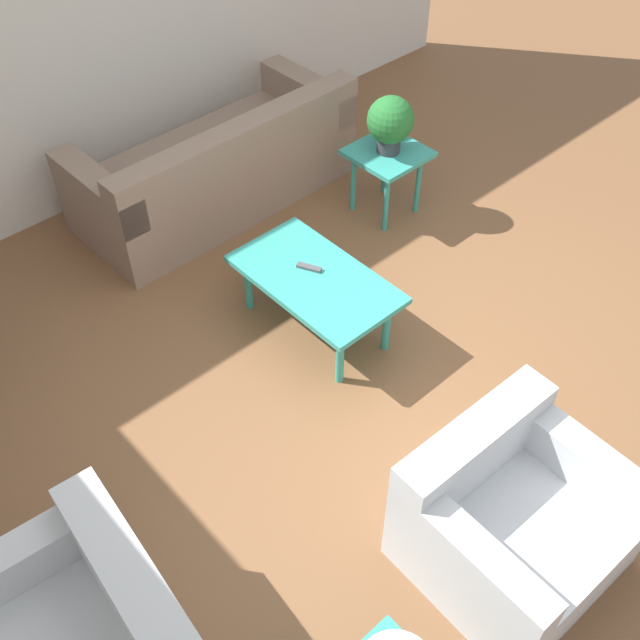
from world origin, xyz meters
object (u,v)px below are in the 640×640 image
Objects in this scene: armchair at (509,519)px; coffee_table at (315,282)px; potted_plant at (390,122)px; sofa at (219,169)px; side_table_plant at (387,161)px.

coffee_table is (1.82, -0.37, 0.09)m from armchair.
coffee_table is 2.55× the size of potted_plant.
sofa reaches higher than coffee_table.
armchair is 0.90× the size of coffee_table.
potted_plant is at bearing -65.00° from coffee_table.
armchair is 2.28× the size of potted_plant.
potted_plant is at bearing 131.57° from sofa.
potted_plant reaches higher than coffee_table.
coffee_table is 1.38m from side_table_plant.
side_table_plant is (0.58, -1.25, 0.05)m from coffee_table.
coffee_table is 1.43m from potted_plant.
side_table_plant is at bearing 90.00° from potted_plant.
armchair is 2.93m from potted_plant.
armchair is 1.83× the size of side_table_plant.
armchair is (-3.34, 0.76, -0.00)m from sofa.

